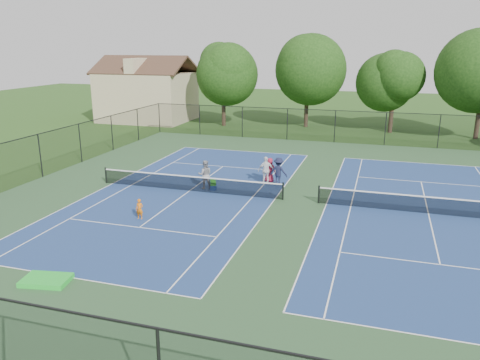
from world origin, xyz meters
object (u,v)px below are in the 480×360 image
(clapboard_house, at_px, (147,95))
(bystander_a, at_px, (266,170))
(child_player, at_px, (140,209))
(instructor, at_px, (205,175))
(tree_back_b, at_px, (308,66))
(ball_crate, at_px, (213,188))
(tree_back_a, at_px, (223,71))
(bystander_c, at_px, (270,170))
(bystander_b, at_px, (279,171))
(ball_hopper, at_px, (213,182))
(tree_back_c, at_px, (394,79))

(clapboard_house, bearing_deg, bystander_a, -47.52)
(child_player, relative_size, instructor, 0.59)
(instructor, xyz_separation_m, bystander_a, (3.44, 2.16, -0.00))
(tree_back_b, bearing_deg, bystander_a, -87.06)
(ball_crate, bearing_deg, tree_back_a, 107.46)
(child_player, height_order, instructor, instructor)
(tree_back_b, xyz_separation_m, bystander_c, (1.31, -22.57, -5.78))
(ball_crate, bearing_deg, tree_back_b, 86.28)
(bystander_b, height_order, bystander_c, bystander_b)
(tree_back_a, height_order, ball_crate, tree_back_a)
(tree_back_b, relative_size, child_player, 9.21)
(child_player, xyz_separation_m, bystander_a, (4.75, 8.25, 0.37))
(clapboard_house, xyz_separation_m, ball_hopper, (17.35, -24.36, -2.58))
(bystander_a, bearing_deg, tree_back_a, -90.75)
(clapboard_house, distance_m, bystander_a, 29.96)
(clapboard_house, distance_m, ball_hopper, 30.02)
(tree_back_c, xyz_separation_m, child_player, (-12.57, -30.28, -4.94))
(tree_back_a, xyz_separation_m, clapboard_house, (-10.00, 1.00, -2.95))
(tree_back_a, xyz_separation_m, tree_back_b, (9.00, 2.00, 0.56))
(child_player, height_order, ball_hopper, child_player)
(instructor, bearing_deg, tree_back_c, -136.52)
(ball_crate, bearing_deg, bystander_a, 39.34)
(bystander_c, xyz_separation_m, ball_crate, (-2.96, -2.79, -0.67))
(tree_back_c, relative_size, child_player, 7.71)
(bystander_a, xyz_separation_m, bystander_b, (0.83, 0.01, -0.01))
(instructor, height_order, ball_hopper, instructor)
(tree_back_c, bearing_deg, clapboard_house, -180.00)
(instructor, bearing_deg, bystander_c, -165.21)
(ball_crate, xyz_separation_m, ball_hopper, (0.00, 0.00, 0.36))
(instructor, xyz_separation_m, bystander_b, (4.27, 2.17, -0.01))
(bystander_c, relative_size, ball_crate, 4.35)
(tree_back_a, relative_size, tree_back_b, 0.91)
(tree_back_a, distance_m, ball_hopper, 25.10)
(tree_back_b, xyz_separation_m, child_player, (-3.57, -31.28, -6.05))
(ball_hopper, bearing_deg, tree_back_a, 107.46)
(tree_back_a, distance_m, child_player, 30.29)
(tree_back_b, height_order, bystander_a, tree_back_b)
(tree_back_c, relative_size, ball_crate, 22.28)
(ball_crate, bearing_deg, child_player, -107.92)
(child_player, xyz_separation_m, bystander_c, (4.88, 8.71, 0.27))
(tree_back_c, relative_size, instructor, 4.58)
(bystander_a, bearing_deg, bystander_c, -132.02)
(tree_back_a, xyz_separation_m, ball_crate, (7.35, -23.36, -5.89))
(tree_back_a, xyz_separation_m, child_player, (5.43, -29.28, -5.49))
(tree_back_a, bearing_deg, bystander_c, -63.38)
(bystander_c, bearing_deg, ball_crate, 46.24)
(clapboard_house, xyz_separation_m, ball_crate, (17.35, -24.36, -2.94))
(bystander_c, bearing_deg, instructor, 39.33)
(child_player, relative_size, ball_crate, 2.89)
(instructor, bearing_deg, clapboard_house, -76.89)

